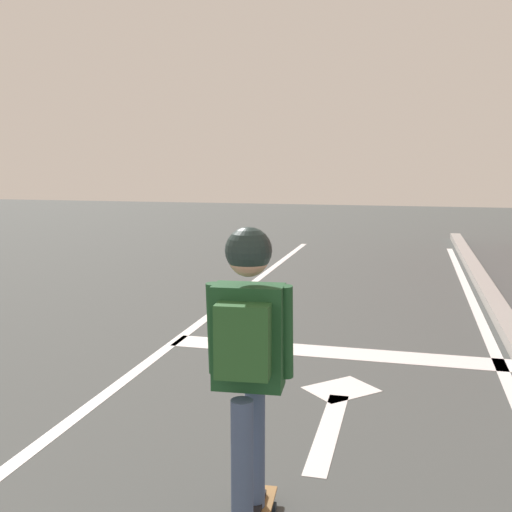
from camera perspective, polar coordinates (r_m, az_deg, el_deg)
lane_line_center at (r=5.47m, az=-13.89°, el=-12.44°), size 0.12×20.00×0.01m
stop_bar at (r=6.47m, az=7.43°, el=-8.92°), size 3.52×0.40×0.01m
lane_arrow_stem at (r=4.70m, az=6.80°, el=-15.88°), size 0.16×1.40×0.01m
lane_arrow_head at (r=5.48m, az=7.98°, el=-12.23°), size 0.71×0.71×0.01m
skater at (r=3.06m, az=-0.76°, el=-8.31°), size 0.44×0.60×1.56m
traffic_signal_mast at (r=7.82m, az=20.14°, el=19.96°), size 4.36×0.34×5.19m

